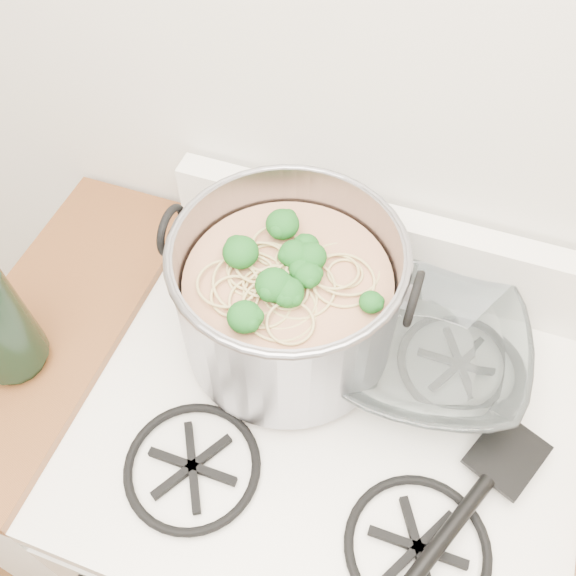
# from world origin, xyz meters

# --- Properties ---
(gas_range) EXTENTS (0.76, 0.66, 0.92)m
(gas_range) POSITION_xyz_m (0.00, 1.26, 0.44)
(gas_range) COLOR white
(gas_range) RESTS_ON ground
(counter_left) EXTENTS (0.25, 0.65, 0.92)m
(counter_left) POSITION_xyz_m (-0.51, 1.26, 0.46)
(counter_left) COLOR silver
(counter_left) RESTS_ON ground
(stock_pot) EXTENTS (0.38, 0.35, 0.24)m
(stock_pot) POSITION_xyz_m (-0.11, 1.37, 1.03)
(stock_pot) COLOR gray
(stock_pot) RESTS_ON gas_range
(spatula) EXTENTS (0.39, 0.40, 0.02)m
(spatula) POSITION_xyz_m (0.26, 1.28, 0.94)
(spatula) COLOR black
(spatula) RESTS_ON gas_range
(glass_bowl) EXTENTS (0.14, 0.14, 0.03)m
(glass_bowl) POSITION_xyz_m (0.11, 1.40, 0.94)
(glass_bowl) COLOR white
(glass_bowl) RESTS_ON gas_range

